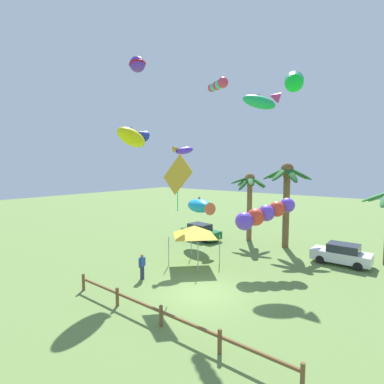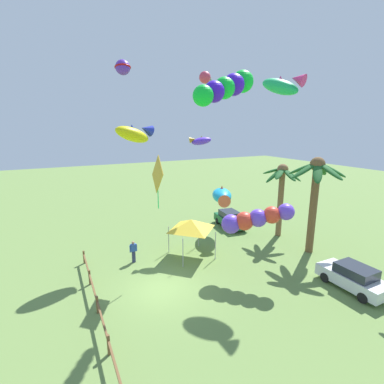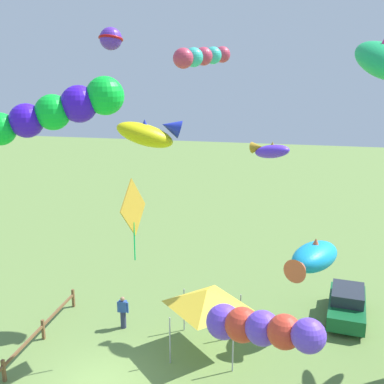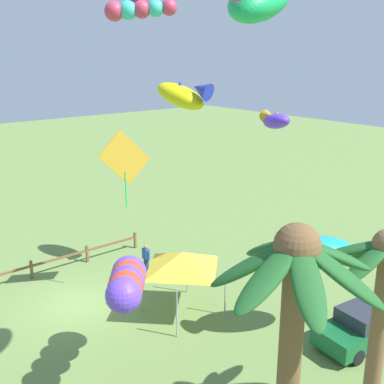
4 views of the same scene
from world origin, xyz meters
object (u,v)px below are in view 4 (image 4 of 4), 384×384
Objects in this scene: festival_tent at (182,261)px; kite_fish_8 at (275,120)px; kite_diamond_1 at (125,159)px; parked_car_0 at (363,326)px; kite_fish_6 at (309,252)px; spectator_0 at (146,259)px; kite_ball_2 at (139,2)px; palm_tree_1 at (294,303)px; kite_tube_7 at (138,10)px; kite_tube_5 at (127,281)px; palm_tree_0 at (384,287)px; kite_fish_3 at (183,95)px.

kite_fish_8 is at bearing 142.10° from festival_tent.
kite_diamond_1 is at bearing -53.39° from kite_fish_8.
parked_car_0 is 1.04× the size of kite_fish_6.
kite_ball_2 reaches higher than spectator_0.
palm_tree_1 is 9.66m from festival_tent.
palm_tree_1 is at bearing 70.73° from kite_ball_2.
kite_fish_6 is 10.74m from kite_tube_7.
kite_fish_6 is (-6.85, 1.97, -0.22)m from kite_tube_5.
kite_fish_8 is (-7.02, -0.16, 4.58)m from kite_tube_5.
kite_fish_8 reaches higher than parked_car_0.
kite_fish_6 is (-6.16, -4.14, -1.87)m from palm_tree_1.
palm_tree_0 is at bearing 59.77° from kite_fish_6.
kite_tube_7 is at bearing -134.18° from kite_tube_5.
kite_ball_2 is at bearing -93.68° from palm_tree_0.
palm_tree_0 is at bearing 86.63° from spectator_0.
parked_car_0 is (-7.47, -2.31, -4.69)m from palm_tree_1.
palm_tree_1 is at bearing 62.51° from kite_fish_3.
kite_tube_5 is (4.31, -6.34, -0.93)m from palm_tree_0.
palm_tree_1 is at bearing 17.17° from parked_car_0.
kite_tube_5 is at bearing 39.63° from kite_fish_3.
parked_car_0 is 1.04× the size of kite_tube_5.
palm_tree_1 is (3.62, -0.23, 0.72)m from palm_tree_0.
kite_tube_7 is (1.87, 0.05, 9.82)m from festival_tent.
kite_diamond_1 is 6.73m from kite_tube_5.
palm_tree_0 is 1.58× the size of parked_car_0.
palm_tree_0 reaches higher than spectator_0.
spectator_0 is 1.38× the size of kite_ball_2.
parked_car_0 is at bearing 133.69° from kite_tube_7.
palm_tree_0 is 7.93m from kite_fish_8.
palm_tree_1 is at bearing -3.58° from palm_tree_0.
kite_tube_7 reaches higher than kite_diamond_1.
kite_fish_3 reaches higher than kite_fish_8.
parked_car_0 is (-3.85, -2.53, -3.97)m from palm_tree_0.
kite_fish_3 is at bearing 151.82° from spectator_0.
palm_tree_1 reaches higher than parked_car_0.
kite_diamond_1 is 0.89× the size of kite_fish_6.
kite_fish_8 is at bearing -94.57° from kite_fish_6.
parked_car_0 is 1.17× the size of kite_diamond_1.
kite_diamond_1 reaches higher than palm_tree_1.
festival_tent is at bearing -88.95° from palm_tree_0.
kite_tube_7 is at bearing -24.73° from kite_fish_8.
kite_diamond_1 is 3.02× the size of kite_ball_2.
festival_tent is 6.93m from kite_fish_8.
festival_tent is 0.73× the size of kite_fish_6.
spectator_0 is at bearing -73.40° from parked_car_0.
kite_diamond_1 reaches higher than spectator_0.
kite_ball_2 is 4.47m from kite_fish_3.
spectator_0 is at bearing -28.18° from kite_fish_3.
kite_ball_2 is 12.89m from kite_fish_6.
kite_tube_7 is (-1.59, -8.46, 6.84)m from palm_tree_1.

